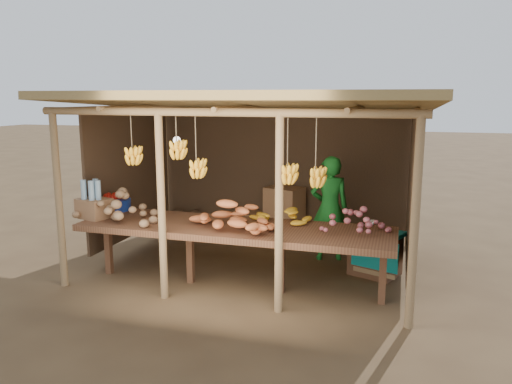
# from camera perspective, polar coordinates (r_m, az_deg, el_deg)

# --- Properties ---
(ground) EXTENTS (60.00, 60.00, 0.00)m
(ground) POSITION_cam_1_polar(r_m,az_deg,el_deg) (7.27, 0.00, -8.16)
(ground) COLOR brown
(ground) RESTS_ON ground
(stall_structure) EXTENTS (4.70, 3.50, 2.43)m
(stall_structure) POSITION_cam_1_polar(r_m,az_deg,el_deg) (6.86, -0.08, 7.07)
(stall_structure) COLOR #99774F
(stall_structure) RESTS_ON ground
(counter) EXTENTS (3.90, 1.05, 0.80)m
(counter) POSITION_cam_1_polar(r_m,az_deg,el_deg) (6.18, -2.49, -4.42)
(counter) COLOR brown
(counter) RESTS_ON ground
(potato_heap) EXTENTS (1.16, 0.71, 0.37)m
(potato_heap) POSITION_cam_1_polar(r_m,az_deg,el_deg) (6.69, -15.71, -1.45)
(potato_heap) COLOR #936E4C
(potato_heap) RESTS_ON counter
(sweet_potato_heap) EXTENTS (1.16, 0.78, 0.36)m
(sweet_potato_heap) POSITION_cam_1_polar(r_m,az_deg,el_deg) (5.91, -2.84, -2.71)
(sweet_potato_heap) COLOR #C76433
(sweet_potato_heap) RESTS_ON counter
(onion_heap) EXTENTS (0.81, 0.51, 0.36)m
(onion_heap) POSITION_cam_1_polar(r_m,az_deg,el_deg) (5.92, 11.20, -2.92)
(onion_heap) COLOR #B2565C
(onion_heap) RESTS_ON counter
(banana_pile) EXTENTS (0.73, 0.51, 0.35)m
(banana_pile) POSITION_cam_1_polar(r_m,az_deg,el_deg) (6.24, 2.67, -2.03)
(banana_pile) COLOR yellow
(banana_pile) RESTS_ON counter
(tomato_basin) EXTENTS (0.45, 0.45, 0.23)m
(tomato_basin) POSITION_cam_1_polar(r_m,az_deg,el_deg) (7.28, -15.86, -1.23)
(tomato_basin) COLOR navy
(tomato_basin) RESTS_ON counter
(bottle_box) EXTENTS (0.48, 0.42, 0.51)m
(bottle_box) POSITION_cam_1_polar(r_m,az_deg,el_deg) (6.86, -18.04, -1.22)
(bottle_box) COLOR #8F6340
(bottle_box) RESTS_ON counter
(vendor) EXTENTS (0.64, 0.52, 1.54)m
(vendor) POSITION_cam_1_polar(r_m,az_deg,el_deg) (7.34, 8.39, -1.85)
(vendor) COLOR #186F23
(vendor) RESTS_ON ground
(tarp_crate) EXTENTS (0.81, 0.76, 0.77)m
(tarp_crate) POSITION_cam_1_polar(r_m,az_deg,el_deg) (6.94, 13.48, -6.65)
(tarp_crate) COLOR brown
(tarp_crate) RESTS_ON ground
(carton_stack) EXTENTS (1.29, 0.61, 0.89)m
(carton_stack) POSITION_cam_1_polar(r_m,az_deg,el_deg) (8.28, 1.87, -2.94)
(carton_stack) COLOR #8F6340
(carton_stack) RESTS_ON ground
(burlap_sacks) EXTENTS (0.71, 0.37, 0.51)m
(burlap_sacks) POSITION_cam_1_polar(r_m,az_deg,el_deg) (8.83, -7.90, -3.34)
(burlap_sacks) COLOR #4C3623
(burlap_sacks) RESTS_ON ground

